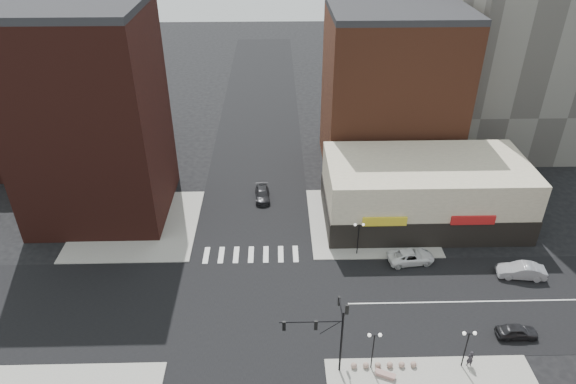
{
  "coord_description": "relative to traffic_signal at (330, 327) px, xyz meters",
  "views": [
    {
      "loc": [
        2.98,
        -38.1,
        36.75
      ],
      "look_at": [
        4.03,
        3.87,
        11.0
      ],
      "focal_mm": 32.0,
      "sensor_mm": 36.0,
      "label": 1
    }
  ],
  "objects": [
    {
      "name": "silver_sedan",
      "position": [
        21.84,
        11.52,
        -4.14
      ],
      "size": [
        5.17,
        2.4,
        1.64
      ],
      "primitive_type": "imported",
      "rotation": [
        0.0,
        0.0,
        -1.71
      ],
      "color": "#9E9EA3",
      "rests_on": "ground"
    },
    {
      "name": "white_suv",
      "position": [
        10.58,
        14.33,
        -4.24
      ],
      "size": [
        5.47,
        3.03,
        1.45
      ],
      "primitive_type": "imported",
      "rotation": [
        0.0,
        0.0,
        1.7
      ],
      "color": "white",
      "rests_on": "ground"
    },
    {
      "name": "dark_sedan_north",
      "position": [
        -6.24,
        28.03,
        -4.29
      ],
      "size": [
        2.13,
        4.74,
        1.35
      ],
      "primitive_type": "imported",
      "rotation": [
        0.0,
        0.0,
        0.05
      ],
      "color": "black",
      "rests_on": "ground"
    },
    {
      "name": "street_lamp_se_a",
      "position": [
        3.76,
        -0.17,
        -1.67
      ],
      "size": [
        1.22,
        0.32,
        4.16
      ],
      "color": "black",
      "rests_on": "sidewalk_se"
    },
    {
      "name": "building_ne_midrise",
      "position": [
        11.76,
        37.33,
        6.04
      ],
      "size": [
        18.0,
        15.0,
        22.0
      ],
      "primitive_type": "cube",
      "color": "brown",
      "rests_on": "ground"
    },
    {
      "name": "building_ne_row",
      "position": [
        13.76,
        22.83,
        -1.66
      ],
      "size": [
        24.2,
        12.2,
        8.0
      ],
      "color": "beige",
      "rests_on": "ground"
    },
    {
      "name": "building_nw",
      "position": [
        -26.24,
        26.33,
        7.54
      ],
      "size": [
        16.0,
        15.0,
        25.0
      ],
      "primitive_type": "cube",
      "color": "#3A1812",
      "rests_on": "ground"
    },
    {
      "name": "pedestrian",
      "position": [
        12.4,
        -0.17,
        -3.97
      ],
      "size": [
        0.68,
        0.5,
        1.74
      ],
      "primitive_type": "imported",
      "rotation": [
        0.0,
        0.0,
        3.27
      ],
      "color": "#262328",
      "rests_on": "sidewalk_se"
    },
    {
      "name": "sidewalk_nw",
      "position": [
        -21.74,
        22.33,
        -4.9
      ],
      "size": [
        15.0,
        15.0,
        0.12
      ],
      "primitive_type": "cube",
      "color": "gray",
      "rests_on": "ground"
    },
    {
      "name": "street_lamp_ne",
      "position": [
        4.76,
        15.83,
        -1.67
      ],
      "size": [
        1.22,
        0.32,
        4.16
      ],
      "color": "black",
      "rests_on": "sidewalk_ne"
    },
    {
      "name": "ground",
      "position": [
        -7.24,
        7.83,
        -4.96
      ],
      "size": [
        240.0,
        240.0,
        0.0
      ],
      "primitive_type": "plane",
      "color": "black",
      "rests_on": "ground"
    },
    {
      "name": "traffic_signal",
      "position": [
        0.0,
        0.0,
        0.0
      ],
      "size": [
        5.59,
        3.09,
        7.77
      ],
      "color": "black",
      "rests_on": "ground"
    },
    {
      "name": "road_ns",
      "position": [
        -7.24,
        7.83,
        -4.95
      ],
      "size": [
        14.0,
        200.0,
        0.02
      ],
      "primitive_type": "cube",
      "color": "black",
      "rests_on": "ground"
    },
    {
      "name": "street_lamp_se_b",
      "position": [
        11.76,
        -0.17,
        -1.67
      ],
      "size": [
        1.22,
        0.32,
        4.16
      ],
      "color": "black",
      "rests_on": "sidewalk_se"
    },
    {
      "name": "road_ew",
      "position": [
        -7.24,
        7.83,
        -4.95
      ],
      "size": [
        200.0,
        14.0,
        0.02
      ],
      "primitive_type": "cube",
      "color": "black",
      "rests_on": "ground"
    },
    {
      "name": "stone_bench",
      "position": [
        4.81,
        -1.17,
        -4.62
      ],
      "size": [
        1.84,
        1.21,
        0.41
      ],
      "rotation": [
        0.0,
        0.0,
        -0.42
      ],
      "color": "#9C736B",
      "rests_on": "sidewalk_se"
    },
    {
      "name": "dark_sedan_east",
      "position": [
        17.97,
        3.15,
        -4.31
      ],
      "size": [
        3.84,
        1.58,
        1.3
      ],
      "primitive_type": "imported",
      "rotation": [
        0.0,
        0.0,
        1.56
      ],
      "color": "black",
      "rests_on": "ground"
    },
    {
      "name": "sidewalk_ne",
      "position": [
        7.26,
        22.33,
        -4.9
      ],
      "size": [
        15.0,
        15.0,
        0.12
      ],
      "primitive_type": "cube",
      "color": "gray",
      "rests_on": "ground"
    },
    {
      "name": "building_nw_low",
      "position": [
        -39.24,
        41.83,
        1.04
      ],
      "size": [
        20.0,
        18.0,
        12.0
      ],
      "primitive_type": "cube",
      "color": "#3A1812",
      "rests_on": "ground"
    },
    {
      "name": "bollard_row",
      "position": [
        4.89,
        -0.17,
        -4.57
      ],
      "size": [
        5.79,
        0.54,
        0.54
      ],
      "color": "gray",
      "rests_on": "sidewalk_se"
    }
  ]
}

